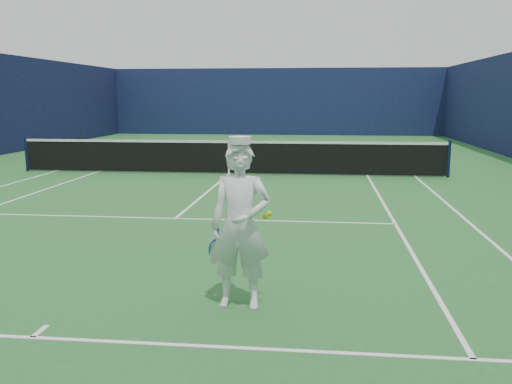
% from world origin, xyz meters
% --- Properties ---
extents(ground, '(80.00, 80.00, 0.00)m').
position_xyz_m(ground, '(0.00, 0.00, 0.00)').
color(ground, '#266329').
rests_on(ground, ground).
extents(court_markings, '(11.03, 23.83, 0.01)m').
position_xyz_m(court_markings, '(0.00, 0.00, 0.00)').
color(court_markings, white).
rests_on(court_markings, ground).
extents(windscreen_fence, '(20.12, 36.12, 4.00)m').
position_xyz_m(windscreen_fence, '(0.00, 0.00, 2.00)').
color(windscreen_fence, '#10193B').
rests_on(windscreen_fence, ground).
extents(tennis_net, '(12.88, 0.09, 1.07)m').
position_xyz_m(tennis_net, '(0.00, 0.00, 0.55)').
color(tennis_net, '#141E4C').
rests_on(tennis_net, ground).
extents(tennis_player, '(0.76, 0.49, 1.88)m').
position_xyz_m(tennis_player, '(1.88, -10.79, 0.92)').
color(tennis_player, white).
rests_on(tennis_player, ground).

